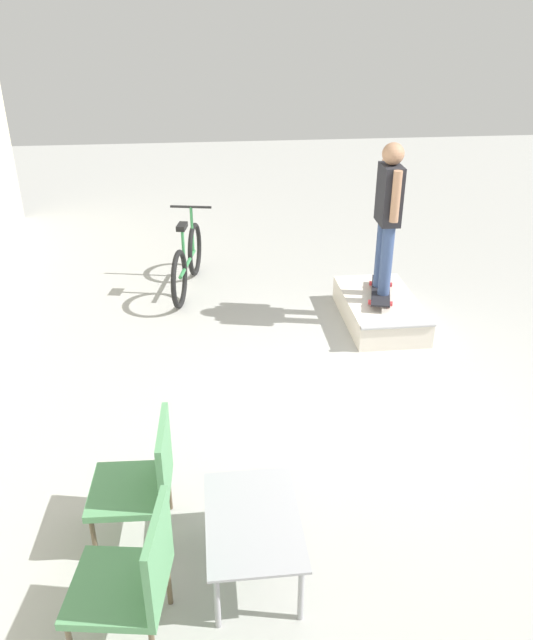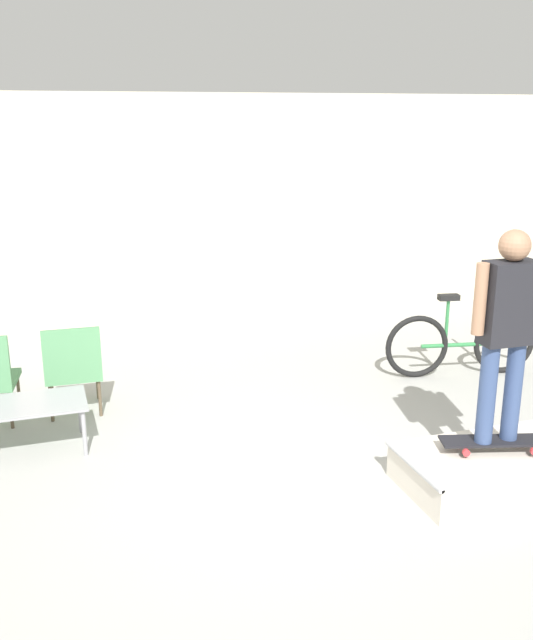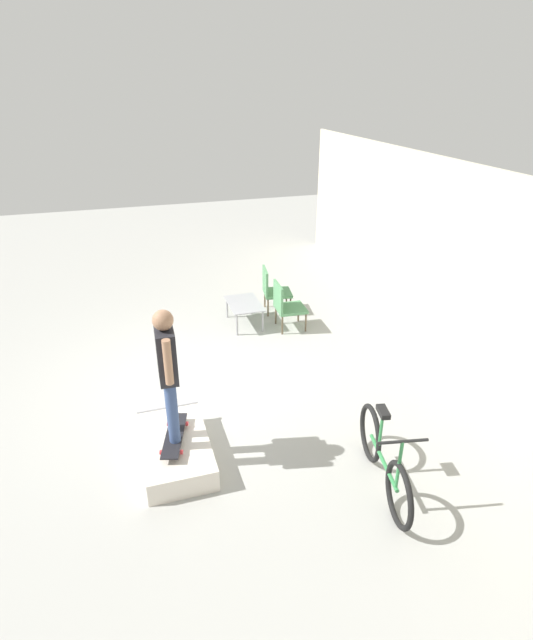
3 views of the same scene
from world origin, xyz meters
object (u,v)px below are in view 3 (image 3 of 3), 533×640
at_px(person_skater, 167,366).
at_px(skateboard_on_ramp, 174,435).
at_px(coffee_table, 244,306).
at_px(bicycle, 384,460).
at_px(patio_chair_right, 286,304).
at_px(skate_ramp_box, 176,449).
at_px(patio_chair_left, 273,289).

bearing_deg(person_skater, skateboard_on_ramp, -178.03).
bearing_deg(coffee_table, bicycle, 5.37).
relative_size(person_skater, patio_chair_right, 1.81).
distance_m(coffee_table, patio_chair_right, 0.78).
xyz_separation_m(skate_ramp_box, person_skater, (0.02, 0.00, 1.18)).
distance_m(patio_chair_left, patio_chair_right, 0.78).
bearing_deg(coffee_table, patio_chair_left, 120.47).
bearing_deg(patio_chair_left, bicycle, -174.24).
distance_m(coffee_table, patio_chair_left, 0.79).
bearing_deg(skateboard_on_ramp, patio_chair_right, 156.71).
height_order(person_skater, patio_chair_right, person_skater).
distance_m(patio_chair_left, bicycle, 4.84).
xyz_separation_m(patio_chair_left, patio_chair_right, (0.78, -0.00, 0.00)).
xyz_separation_m(skate_ramp_box, skateboard_on_ramp, (0.02, 0.00, 0.23)).
xyz_separation_m(coffee_table, bicycle, (4.43, 0.42, -0.01)).
bearing_deg(coffee_table, person_skater, -27.45).
relative_size(skate_ramp_box, person_skater, 0.86).
bearing_deg(skate_ramp_box, bicycle, 62.30).
bearing_deg(person_skater, patio_chair_left, 149.12).
bearing_deg(person_skater, coffee_table, 154.52).
bearing_deg(bicycle, skateboard_on_ramp, -106.34).
distance_m(skateboard_on_ramp, patio_chair_left, 4.44).
bearing_deg(skate_ramp_box, skateboard_on_ramp, 0.83).
relative_size(person_skater, patio_chair_left, 1.81).
relative_size(coffee_table, bicycle, 0.53).
xyz_separation_m(patio_chair_right, bicycle, (4.05, -0.26, -0.11)).
bearing_deg(skate_ramp_box, coffee_table, 152.37).
xyz_separation_m(person_skater, bicycle, (1.10, 2.14, -0.95)).
bearing_deg(patio_chair_left, skate_ramp_box, 155.83).
distance_m(skateboard_on_ramp, person_skater, 0.95).
height_order(skate_ramp_box, bicycle, bicycle).
bearing_deg(bicycle, person_skater, -106.34).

